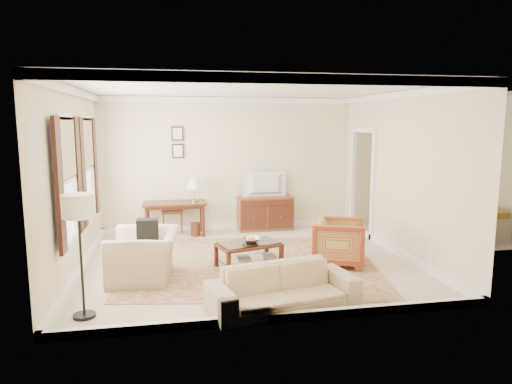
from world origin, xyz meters
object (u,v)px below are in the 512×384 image
object	(u,v)px
coffee_table	(249,248)
club_armchair	(144,247)
sideboard	(265,213)
tv	(265,176)
writing_desk	(175,207)
striped_armchair	(339,240)
sofa	(283,281)

from	to	relation	value
coffee_table	club_armchair	size ratio (longest dim) A/B	0.99
sideboard	tv	world-z (taller)	tv
writing_desk	sideboard	xyz separation A→B (m)	(1.96, 0.16, -0.23)
writing_desk	coffee_table	xyz separation A→B (m)	(1.15, -2.41, -0.28)
sideboard	tv	xyz separation A→B (m)	(0.00, -0.02, 0.83)
sideboard	club_armchair	distance (m)	3.75
writing_desk	striped_armchair	bearing A→B (deg)	-43.43
tv	club_armchair	size ratio (longest dim) A/B	0.81
coffee_table	sofa	distance (m)	1.75
sideboard	striped_armchair	bearing A→B (deg)	-75.38
tv	sofa	bearing A→B (deg)	81.24
tv	club_armchair	distance (m)	3.80
coffee_table	sofa	world-z (taller)	sofa
striped_armchair	coffee_table	bearing A→B (deg)	107.48
sideboard	sofa	bearing A→B (deg)	-98.72
sideboard	coffee_table	distance (m)	2.70
sideboard	club_armchair	world-z (taller)	club_armchair
sideboard	club_armchair	xyz separation A→B (m)	(-2.45, -2.84, 0.12)
sideboard	striped_armchair	world-z (taller)	striped_armchair
club_armchair	sofa	xyz separation A→B (m)	(1.79, -1.48, -0.12)
coffee_table	striped_armchair	size ratio (longest dim) A/B	1.32
tv	sofa	distance (m)	4.42
writing_desk	sofa	size ratio (longest dim) A/B	0.68
club_armchair	striped_armchair	bearing A→B (deg)	98.33
coffee_table	striped_armchair	bearing A→B (deg)	-4.20
writing_desk	club_armchair	size ratio (longest dim) A/B	1.15
writing_desk	coffee_table	bearing A→B (deg)	-64.41
tv	striped_armchair	size ratio (longest dim) A/B	1.08
tv	sofa	xyz separation A→B (m)	(-0.66, -4.29, -0.83)
tv	coffee_table	size ratio (longest dim) A/B	0.82
writing_desk	sideboard	world-z (taller)	sideboard
writing_desk	sofa	distance (m)	4.36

